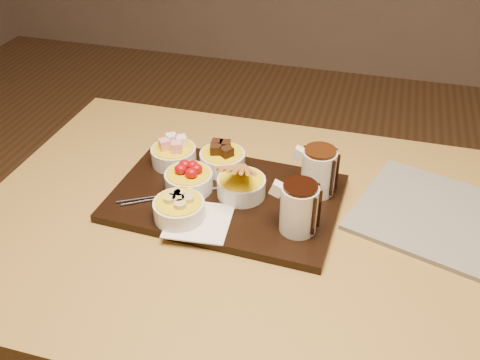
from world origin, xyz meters
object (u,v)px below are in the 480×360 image
(pitcher_dark_chocolate, at_px, (299,209))
(newspaper, at_px, (448,220))
(bowl_strawberries, at_px, (189,181))
(serving_board, at_px, (226,198))
(pitcher_milk_chocolate, at_px, (318,172))
(dining_table, at_px, (269,259))

(pitcher_dark_chocolate, bearing_deg, newspaper, 26.29)
(bowl_strawberries, distance_m, newspaper, 0.53)
(serving_board, bearing_deg, newspaper, 9.79)
(serving_board, relative_size, newspaper, 1.33)
(bowl_strawberries, bearing_deg, pitcher_dark_chocolate, -15.27)
(pitcher_milk_chocolate, xyz_separation_m, newspaper, (0.27, -0.01, -0.06))
(dining_table, relative_size, newspaper, 3.46)
(serving_board, relative_size, pitcher_milk_chocolate, 4.79)
(serving_board, height_order, pitcher_dark_chocolate, pitcher_dark_chocolate)
(bowl_strawberries, xyz_separation_m, pitcher_milk_chocolate, (0.26, 0.06, 0.03))
(pitcher_dark_chocolate, bearing_deg, bowl_strawberries, 167.35)
(bowl_strawberries, distance_m, pitcher_milk_chocolate, 0.27)
(serving_board, height_order, bowl_strawberries, bowl_strawberries)
(dining_table, height_order, pitcher_milk_chocolate, pitcher_milk_chocolate)
(dining_table, bearing_deg, newspaper, 16.16)
(serving_board, height_order, newspaper, serving_board)
(dining_table, xyz_separation_m, pitcher_milk_chocolate, (0.07, 0.10, 0.16))
(bowl_strawberries, height_order, pitcher_milk_chocolate, pitcher_milk_chocolate)
(dining_table, height_order, pitcher_dark_chocolate, pitcher_dark_chocolate)
(dining_table, relative_size, pitcher_milk_chocolate, 12.49)
(bowl_strawberries, relative_size, pitcher_milk_chocolate, 1.04)
(dining_table, height_order, newspaper, newspaper)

